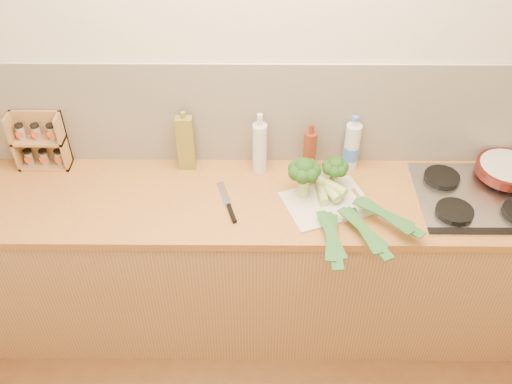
% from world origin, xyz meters
% --- Properties ---
extents(room_shell, '(3.50, 3.50, 3.50)m').
position_xyz_m(room_shell, '(0.00, 1.49, 1.17)').
color(room_shell, beige).
rests_on(room_shell, ground).
extents(counter, '(3.20, 0.62, 0.90)m').
position_xyz_m(counter, '(0.00, 1.20, 0.45)').
color(counter, '#B08049').
rests_on(counter, ground).
extents(gas_hob, '(0.58, 0.50, 0.04)m').
position_xyz_m(gas_hob, '(1.02, 1.20, 0.91)').
color(gas_hob, silver).
rests_on(gas_hob, counter).
extents(chopping_board, '(0.45, 0.39, 0.01)m').
position_xyz_m(chopping_board, '(0.30, 1.16, 0.91)').
color(chopping_board, beige).
rests_on(chopping_board, counter).
extents(broccoli_left, '(0.15, 0.15, 0.21)m').
position_xyz_m(broccoli_left, '(0.19, 1.21, 1.05)').
color(broccoli_left, '#A7C673').
rests_on(broccoli_left, chopping_board).
extents(broccoli_right, '(0.12, 0.13, 0.17)m').
position_xyz_m(broccoli_right, '(0.34, 1.27, 1.03)').
color(broccoli_right, '#A7C673').
rests_on(broccoli_right, chopping_board).
extents(leek_front, '(0.11, 0.64, 0.04)m').
position_xyz_m(leek_front, '(0.29, 1.11, 0.93)').
color(leek_front, white).
rests_on(leek_front, chopping_board).
extents(leek_mid, '(0.31, 0.59, 0.04)m').
position_xyz_m(leek_mid, '(0.35, 1.11, 0.95)').
color(leek_mid, white).
rests_on(leek_mid, chopping_board).
extents(leek_back, '(0.49, 0.45, 0.04)m').
position_xyz_m(leek_back, '(0.40, 1.14, 0.97)').
color(leek_back, white).
rests_on(leek_back, chopping_board).
extents(chefs_knife, '(0.11, 0.29, 0.02)m').
position_xyz_m(chefs_knife, '(-0.15, 1.11, 0.91)').
color(chefs_knife, silver).
rests_on(chefs_knife, counter).
extents(skillet, '(0.41, 0.29, 0.05)m').
position_xyz_m(skillet, '(1.18, 1.34, 0.96)').
color(skillet, '#49120C').
rests_on(skillet, gas_hob).
extents(spice_rack, '(0.25, 0.10, 0.30)m').
position_xyz_m(spice_rack, '(-1.08, 1.44, 1.03)').
color(spice_rack, '#B8824F').
rests_on(spice_rack, counter).
extents(oil_tin, '(0.08, 0.05, 0.32)m').
position_xyz_m(oil_tin, '(-0.37, 1.42, 1.05)').
color(oil_tin, olive).
rests_on(oil_tin, counter).
extents(glass_bottle, '(0.07, 0.07, 0.33)m').
position_xyz_m(glass_bottle, '(-0.01, 1.41, 1.04)').
color(glass_bottle, silver).
rests_on(glass_bottle, counter).
extents(amber_bottle, '(0.06, 0.06, 0.27)m').
position_xyz_m(amber_bottle, '(0.23, 1.42, 1.01)').
color(amber_bottle, '#642813').
rests_on(amber_bottle, counter).
extents(water_bottle, '(0.08, 0.08, 0.27)m').
position_xyz_m(water_bottle, '(0.44, 1.44, 1.02)').
color(water_bottle, silver).
rests_on(water_bottle, counter).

